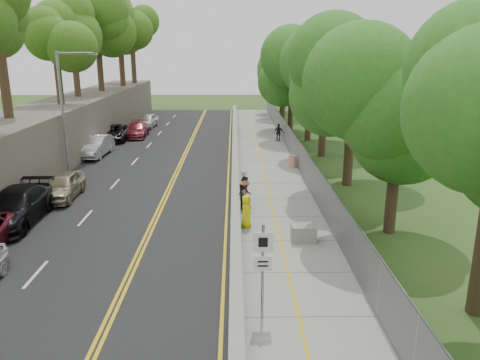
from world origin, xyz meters
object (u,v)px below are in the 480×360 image
streetlight (66,106)px  construction_barrel (293,161)px  concrete_block (304,233)px  painter_0 (246,211)px  person_far (279,133)px  signpost (263,261)px

streetlight → construction_barrel: (14.76, 2.00, -4.16)m
concrete_block → painter_0: painter_0 is taller
concrete_block → painter_0: bearing=145.6°
construction_barrel → painter_0: size_ratio=0.55×
construction_barrel → concrete_block: (-1.10, -13.00, -0.07)m
painter_0 → person_far: 21.31m
signpost → construction_barrel: signpost is taller
signpost → concrete_block: 6.57m
signpost → construction_barrel: (3.25, 19.02, -1.48)m
streetlight → concrete_block: (13.66, -11.00, -4.23)m
concrete_block → person_far: 22.73m
streetlight → painter_0: bearing=-39.7°
streetlight → concrete_block: 18.04m
signpost → concrete_block: signpost is taller
streetlight → painter_0: (11.21, -9.32, -3.81)m
painter_0 → streetlight: bearing=70.4°
construction_barrel → painter_0: (-3.55, -11.32, 0.35)m
streetlight → painter_0: streetlight is taller
streetlight → person_far: bearing=38.6°
construction_barrel → painter_0: bearing=-107.4°
construction_barrel → concrete_block: 13.05m
construction_barrel → streetlight: bearing=-172.3°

